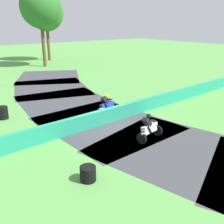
{
  "coord_description": "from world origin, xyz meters",
  "views": [
    {
      "loc": [
        -8.94,
        -12.12,
        5.93
      ],
      "look_at": [
        0.06,
        -0.65,
        0.9
      ],
      "focal_mm": 42.34,
      "sensor_mm": 36.0,
      "label": 1
    }
  ],
  "objects_px": {
    "motorcycle_lead_blue": "(108,105)",
    "motorcycle_chase_white": "(150,127)",
    "tire_stack_mid_a": "(3,113)",
    "tire_stack_mid_b": "(88,174)"
  },
  "relations": [
    {
      "from": "tire_stack_mid_a",
      "to": "tire_stack_mid_b",
      "type": "xyz_separation_m",
      "value": [
        0.47,
        -9.19,
        -0.1
      ]
    },
    {
      "from": "motorcycle_lead_blue",
      "to": "tire_stack_mid_a",
      "type": "distance_m",
      "value": 6.77
    },
    {
      "from": "motorcycle_chase_white",
      "to": "tire_stack_mid_a",
      "type": "bearing_deg",
      "value": 123.2
    },
    {
      "from": "tire_stack_mid_a",
      "to": "tire_stack_mid_b",
      "type": "distance_m",
      "value": 9.2
    },
    {
      "from": "motorcycle_lead_blue",
      "to": "motorcycle_chase_white",
      "type": "bearing_deg",
      "value": -98.53
    },
    {
      "from": "motorcycle_lead_blue",
      "to": "motorcycle_chase_white",
      "type": "height_order",
      "value": "motorcycle_chase_white"
    },
    {
      "from": "motorcycle_lead_blue",
      "to": "tire_stack_mid_a",
      "type": "height_order",
      "value": "motorcycle_lead_blue"
    },
    {
      "from": "motorcycle_lead_blue",
      "to": "tire_stack_mid_b",
      "type": "distance_m",
      "value": 7.94
    },
    {
      "from": "motorcycle_chase_white",
      "to": "tire_stack_mid_b",
      "type": "bearing_deg",
      "value": -164.9
    },
    {
      "from": "motorcycle_lead_blue",
      "to": "tire_stack_mid_b",
      "type": "xyz_separation_m",
      "value": [
        -5.39,
        -5.82,
        -0.34
      ]
    }
  ]
}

